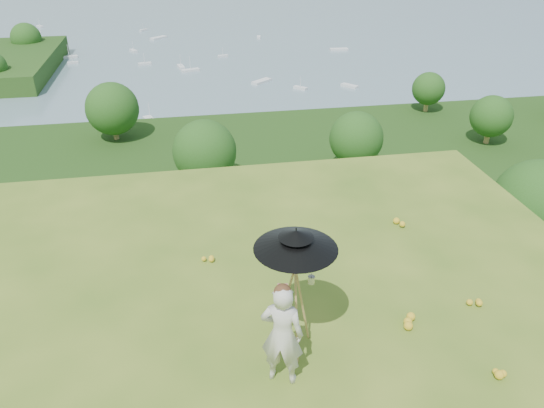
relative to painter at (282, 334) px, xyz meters
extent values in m
plane|color=#476C1E|center=(-0.95, -0.09, -0.77)|extent=(14.00, 14.00, 0.00)
cube|color=#14350E|center=(-0.95, 34.91, -29.77)|extent=(140.00, 56.00, 22.00)
cube|color=gray|center=(-0.95, 74.91, -36.77)|extent=(170.00, 28.00, 8.00)
plane|color=slate|center=(-0.95, 239.91, -34.77)|extent=(700.00, 700.00, 0.00)
imported|color=beige|center=(0.00, 0.00, 0.00)|extent=(0.66, 0.55, 1.54)
camera|label=1|loc=(-1.02, -5.03, 4.72)|focal=35.00mm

